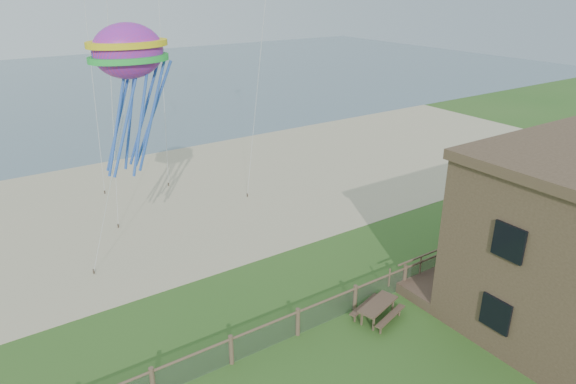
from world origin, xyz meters
The scene contains 6 objects.
sand_beach centered at (0.00, 22.00, 0.00)m, with size 72.00×20.00×0.02m, color #C2B08C.
ocean centered at (0.00, 66.00, 0.00)m, with size 160.00×68.00×0.02m, color slate.
chainlink_fence centered at (0.00, 6.00, 0.55)m, with size 36.20×0.20×1.25m, color brown, non-canonical shape.
motel_deck centered at (13.00, 5.00, 0.25)m, with size 15.00×2.00×0.50m, color brown.
picnic_table centered at (3.40, 5.00, 0.43)m, with size 2.02×1.52×0.85m, color brown, non-canonical shape.
octopus_kite centered at (-3.58, 12.37, 9.09)m, with size 3.13×2.21×6.44m, color #FC275A, non-canonical shape.
Camera 1 is at (-9.79, -7.84, 13.21)m, focal length 32.00 mm.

